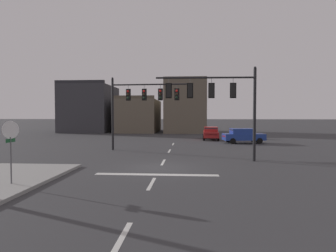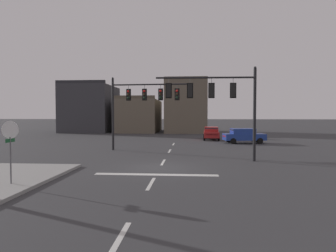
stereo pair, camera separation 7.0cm
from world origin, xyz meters
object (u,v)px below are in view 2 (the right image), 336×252
at_px(car_lot_nearside, 244,135).
at_px(car_lot_middle, 211,133).
at_px(signal_mast_near_side, 219,97).
at_px(signal_mast_far_side, 139,100).
at_px(stop_sign, 10,137).

xyz_separation_m(car_lot_nearside, car_lot_middle, (-3.21, 4.30, 0.00)).
bearing_deg(signal_mast_near_side, car_lot_nearside, 72.84).
bearing_deg(car_lot_nearside, signal_mast_far_side, -144.80).
xyz_separation_m(stop_sign, car_lot_middle, (10.28, 24.83, -1.29)).
relative_size(car_lot_nearside, car_lot_middle, 1.02).
bearing_deg(car_lot_middle, stop_sign, -112.48).
height_order(stop_sign, car_lot_middle, stop_sign).
relative_size(signal_mast_far_side, stop_sign, 2.33).
bearing_deg(car_lot_middle, signal_mast_far_side, -121.49).
height_order(car_lot_nearside, car_lot_middle, same).
bearing_deg(car_lot_nearside, signal_mast_near_side, -107.16).
xyz_separation_m(signal_mast_near_side, car_lot_nearside, (3.90, 12.64, -3.44)).
xyz_separation_m(signal_mast_near_side, signal_mast_far_side, (-6.39, 5.38, 0.10)).
xyz_separation_m(signal_mast_far_side, car_lot_nearside, (10.29, 7.26, -3.54)).
bearing_deg(signal_mast_near_side, stop_sign, -140.51).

